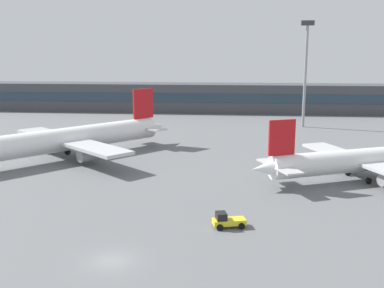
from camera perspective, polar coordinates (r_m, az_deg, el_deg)
name	(u,v)px	position (r m, az deg, el deg)	size (l,w,h in m)	color
ground_plane	(172,160)	(81.04, -2.58, -2.03)	(400.00, 400.00, 0.00)	slate
terminal_building	(201,98)	(146.86, 1.10, 5.86)	(158.14, 12.13, 9.00)	#3F4247
airplane_near	(371,159)	(73.75, 21.58, -1.82)	(37.36, 26.90, 9.79)	white
airplane_mid	(62,140)	(83.84, -16.07, 0.47)	(34.22, 37.86, 11.68)	white
baggage_tug_yellow	(227,220)	(50.57, 4.42, -9.57)	(3.86, 2.54, 1.75)	yellow
floodlight_tower_west	(306,67)	(118.85, 14.12, 9.42)	(3.20, 0.80, 26.59)	gray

